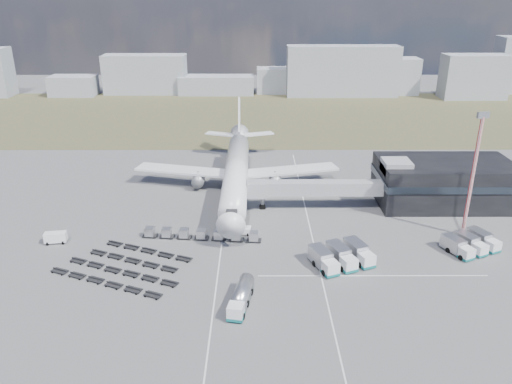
{
  "coord_description": "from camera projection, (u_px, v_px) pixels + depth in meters",
  "views": [
    {
      "loc": [
        4.47,
        -82.57,
        46.21
      ],
      "look_at": [
        4.76,
        20.79,
        4.0
      ],
      "focal_mm": 35.0,
      "sensor_mm": 36.0,
      "label": 1
    }
  ],
  "objects": [
    {
      "name": "skyline",
      "position": [
        251.0,
        73.0,
        230.46
      ],
      "size": [
        311.24,
        26.13,
        25.85
      ],
      "color": "#999DA7",
      "rests_on": "ground"
    },
    {
      "name": "grass_strip",
      "position": [
        243.0,
        116.0,
        195.73
      ],
      "size": [
        420.0,
        90.0,
        0.01
      ],
      "primitive_type": "cube",
      "color": "#433E28",
      "rests_on": "ground"
    },
    {
      "name": "baggage_dollies",
      "position": [
        125.0,
        266.0,
        88.91
      ],
      "size": [
        24.87,
        20.82,
        0.7
      ],
      "rotation": [
        0.0,
        0.0,
        -0.4
      ],
      "color": "black",
      "rests_on": "ground"
    },
    {
      "name": "ground",
      "position": [
        231.0,
        253.0,
        93.9
      ],
      "size": [
        420.0,
        420.0,
        0.0
      ],
      "primitive_type": "plane",
      "color": "#565659",
      "rests_on": "ground"
    },
    {
      "name": "utility_van",
      "position": [
        56.0,
        238.0,
        97.35
      ],
      "size": [
        4.36,
        2.44,
        2.22
      ],
      "primitive_type": "cube",
      "rotation": [
        0.0,
        0.0,
        0.14
      ],
      "color": "white",
      "rests_on": "ground"
    },
    {
      "name": "floodlight_mast",
      "position": [
        473.0,
        176.0,
        96.12
      ],
      "size": [
        2.41,
        1.95,
        25.29
      ],
      "rotation": [
        0.0,
        0.0,
        0.21
      ],
      "color": "red",
      "rests_on": "ground"
    },
    {
      "name": "airliner",
      "position": [
        236.0,
        169.0,
        121.87
      ],
      "size": [
        51.59,
        64.53,
        17.62
      ],
      "color": "white",
      "rests_on": "ground"
    },
    {
      "name": "service_trucks_far",
      "position": [
        470.0,
        243.0,
        94.49
      ],
      "size": [
        11.01,
        9.93,
        2.74
      ],
      "rotation": [
        0.0,
        0.0,
        0.43
      ],
      "color": "white",
      "rests_on": "ground"
    },
    {
      "name": "service_trucks_near",
      "position": [
        341.0,
        256.0,
        89.61
      ],
      "size": [
        11.99,
        10.63,
        3.02
      ],
      "rotation": [
        0.0,
        0.0,
        0.38
      ],
      "color": "white",
      "rests_on": "ground"
    },
    {
      "name": "pushback_tug",
      "position": [
        242.0,
        231.0,
        101.02
      ],
      "size": [
        3.66,
        2.32,
        1.54
      ],
      "primitive_type": "cube",
      "rotation": [
        0.0,
        0.0,
        -0.11
      ],
      "color": "white",
      "rests_on": "ground"
    },
    {
      "name": "uld_row",
      "position": [
        201.0,
        234.0,
        98.77
      ],
      "size": [
        23.87,
        4.09,
        1.85
      ],
      "rotation": [
        0.0,
        0.0,
        -0.1
      ],
      "color": "black",
      "rests_on": "ground"
    },
    {
      "name": "terminal",
      "position": [
        443.0,
        182.0,
        114.22
      ],
      "size": [
        30.4,
        16.4,
        11.0
      ],
      "color": "black",
      "rests_on": "ground"
    },
    {
      "name": "catering_truck",
      "position": [
        259.0,
        187.0,
        121.76
      ],
      "size": [
        3.89,
        5.98,
        2.55
      ],
      "rotation": [
        0.0,
        0.0,
        0.32
      ],
      "color": "white",
      "rests_on": "ground"
    },
    {
      "name": "jet_bridge",
      "position": [
        306.0,
        188.0,
        110.94
      ],
      "size": [
        30.3,
        3.8,
        7.05
      ],
      "color": "#939399",
      "rests_on": "ground"
    },
    {
      "name": "lane_markings",
      "position": [
        282.0,
        246.0,
        96.7
      ],
      "size": [
        47.12,
        110.0,
        0.01
      ],
      "color": "silver",
      "rests_on": "ground"
    },
    {
      "name": "fuel_tanker",
      "position": [
        241.0,
        297.0,
        77.91
      ],
      "size": [
        4.22,
        9.97,
        3.13
      ],
      "rotation": [
        0.0,
        0.0,
        -0.19
      ],
      "color": "white",
      "rests_on": "ground"
    }
  ]
}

